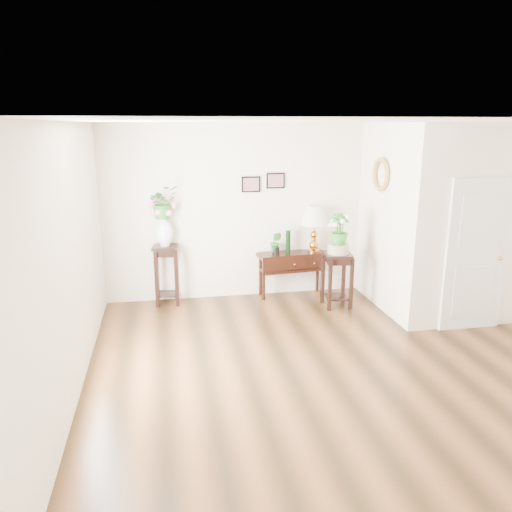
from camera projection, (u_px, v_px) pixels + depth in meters
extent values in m
cube|color=brown|center=(346.00, 366.00, 5.91)|extent=(6.00, 5.50, 0.02)
cube|color=white|center=(358.00, 121.00, 5.19)|extent=(6.00, 5.50, 0.02)
cube|color=silver|center=(290.00, 211.00, 8.16)|extent=(6.00, 0.02, 2.80)
cube|color=silver|center=(69.00, 265.00, 5.01)|extent=(0.02, 5.50, 2.80)
cube|color=silver|center=(439.00, 217.00, 7.61)|extent=(1.80, 1.95, 2.80)
cube|color=silver|center=(476.00, 255.00, 6.75)|extent=(0.90, 0.05, 2.10)
cube|color=black|center=(251.00, 184.00, 7.91)|extent=(0.30, 0.02, 0.25)
cube|color=black|center=(276.00, 181.00, 7.97)|extent=(0.30, 0.02, 0.25)
torus|color=#B5833F|center=(381.00, 175.00, 7.40)|extent=(0.07, 0.51, 0.51)
cube|color=black|center=(291.00, 274.00, 8.25)|extent=(1.14, 0.49, 0.74)
cube|color=orange|center=(314.00, 231.00, 8.14)|extent=(0.50, 0.50, 0.77)
cylinder|color=black|center=(288.00, 243.00, 8.11)|extent=(0.08, 0.08, 0.37)
imported|color=#2E7829|center=(276.00, 243.00, 8.07)|extent=(0.23, 0.21, 0.34)
cube|color=black|center=(166.00, 275.00, 7.86)|extent=(0.42, 0.42, 0.95)
imported|color=#2E7829|center=(163.00, 204.00, 7.58)|extent=(0.57, 0.54, 0.50)
cube|color=black|center=(337.00, 280.00, 7.75)|extent=(0.47, 0.47, 0.86)
cylinder|color=beige|center=(338.00, 248.00, 7.62)|extent=(0.43, 0.43, 0.15)
imported|color=#2E7829|center=(339.00, 230.00, 7.55)|extent=(0.31, 0.31, 0.50)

